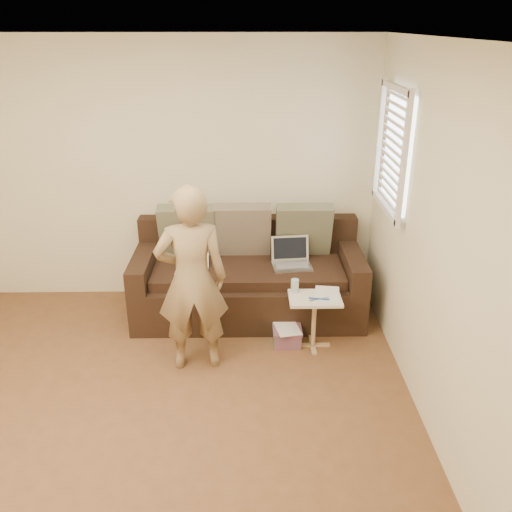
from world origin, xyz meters
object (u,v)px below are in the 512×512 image
(striped_box, at_px, (287,335))
(drinking_glass, at_px, (295,286))
(sofa, at_px, (248,274))
(side_table, at_px, (314,322))
(laptop_white, at_px, (192,271))
(person, at_px, (192,280))
(laptop_silver, at_px, (292,267))

(striped_box, bearing_deg, drinking_glass, 39.80)
(sofa, distance_m, side_table, 0.87)
(laptop_white, xyz_separation_m, side_table, (1.11, -0.49, -0.27))
(laptop_white, relative_size, person, 0.19)
(sofa, height_order, laptop_white, sofa)
(sofa, height_order, drinking_glass, sofa)
(person, distance_m, side_table, 1.19)
(sofa, distance_m, laptop_white, 0.56)
(striped_box, bearing_deg, laptop_white, 153.34)
(sofa, xyz_separation_m, laptop_white, (-0.53, -0.13, 0.10))
(laptop_silver, bearing_deg, laptop_white, -179.98)
(laptop_silver, bearing_deg, person, -141.64)
(laptop_silver, xyz_separation_m, striped_box, (-0.08, -0.53, -0.44))
(sofa, xyz_separation_m, striped_box, (0.35, -0.58, -0.34))
(sofa, xyz_separation_m, laptop_silver, (0.42, -0.04, 0.10))
(drinking_glass, relative_size, striped_box, 0.46)
(laptop_white, height_order, striped_box, laptop_white)
(drinking_glass, bearing_deg, side_table, -30.74)
(laptop_white, bearing_deg, laptop_silver, 6.86)
(side_table, bearing_deg, sofa, 132.70)
(side_table, height_order, drinking_glass, drinking_glass)
(laptop_silver, distance_m, side_table, 0.66)
(striped_box, bearing_deg, person, -159.15)
(laptop_white, relative_size, striped_box, 1.16)
(sofa, xyz_separation_m, side_table, (0.58, -0.62, -0.18))
(laptop_white, distance_m, side_table, 1.24)
(laptop_silver, bearing_deg, drinking_glass, -97.02)
(side_table, relative_size, drinking_glass, 4.14)
(striped_box, bearing_deg, side_table, -12.26)
(sofa, distance_m, drinking_glass, 0.68)
(sofa, bearing_deg, laptop_silver, -6.04)
(laptop_white, xyz_separation_m, person, (0.08, -0.75, 0.27))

